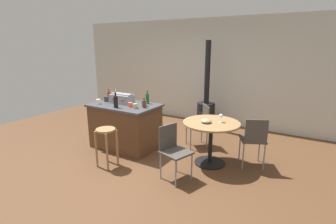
{
  "coord_description": "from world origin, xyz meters",
  "views": [
    {
      "loc": [
        2.64,
        -3.51,
        2.03
      ],
      "look_at": [
        0.39,
        0.26,
        0.87
      ],
      "focal_mm": 27.09,
      "sensor_mm": 36.0,
      "label": 1
    }
  ],
  "objects_px": {
    "folding_chair_far": "(200,122)",
    "cup_3": "(98,102)",
    "toolbox": "(122,98)",
    "serving_bowl": "(206,121)",
    "dining_table": "(211,132)",
    "wine_glass": "(221,116)",
    "cup_0": "(106,99)",
    "wood_stove": "(206,108)",
    "bottle_0": "(144,104)",
    "cup_1": "(130,105)",
    "kitchen_island": "(125,126)",
    "folding_chair_left": "(173,148)",
    "folding_chair_near": "(254,138)",
    "bottle_2": "(116,102)",
    "bottle_1": "(109,96)",
    "cup_2": "(135,106)",
    "cup_4": "(144,103)",
    "bottle_4": "(147,98)",
    "bottle_3": "(116,96)",
    "wooden_stool": "(106,139)"
  },
  "relations": [
    {
      "from": "bottle_0",
      "to": "cup_1",
      "type": "bearing_deg",
      "value": -163.59
    },
    {
      "from": "cup_2",
      "to": "cup_4",
      "type": "distance_m",
      "value": 0.25
    },
    {
      "from": "bottle_1",
      "to": "toolbox",
      "type": "bearing_deg",
      "value": -11.08
    },
    {
      "from": "toolbox",
      "to": "serving_bowl",
      "type": "distance_m",
      "value": 1.84
    },
    {
      "from": "cup_1",
      "to": "cup_2",
      "type": "xyz_separation_m",
      "value": [
        0.16,
        -0.05,
        0.0
      ]
    },
    {
      "from": "bottle_0",
      "to": "wood_stove",
      "type": "bearing_deg",
      "value": 78.02
    },
    {
      "from": "cup_1",
      "to": "bottle_0",
      "type": "bearing_deg",
      "value": 16.41
    },
    {
      "from": "folding_chair_near",
      "to": "bottle_0",
      "type": "xyz_separation_m",
      "value": [
        -1.94,
        -0.42,
        0.44
      ]
    },
    {
      "from": "bottle_3",
      "to": "serving_bowl",
      "type": "xyz_separation_m",
      "value": [
        2.11,
        -0.13,
        -0.19
      ]
    },
    {
      "from": "cup_2",
      "to": "bottle_4",
      "type": "bearing_deg",
      "value": 95.67
    },
    {
      "from": "folding_chair_near",
      "to": "toolbox",
      "type": "xyz_separation_m",
      "value": [
        -2.56,
        -0.33,
        0.46
      ]
    },
    {
      "from": "cup_2",
      "to": "cup_4",
      "type": "relative_size",
      "value": 0.98
    },
    {
      "from": "cup_2",
      "to": "cup_1",
      "type": "bearing_deg",
      "value": 161.37
    },
    {
      "from": "serving_bowl",
      "to": "bottle_2",
      "type": "bearing_deg",
      "value": -167.7
    },
    {
      "from": "kitchen_island",
      "to": "wine_glass",
      "type": "xyz_separation_m",
      "value": [
        1.9,
        0.25,
        0.42
      ]
    },
    {
      "from": "folding_chair_far",
      "to": "cup_3",
      "type": "bearing_deg",
      "value": -148.94
    },
    {
      "from": "folding_chair_near",
      "to": "bottle_2",
      "type": "relative_size",
      "value": 2.99
    },
    {
      "from": "bottle_1",
      "to": "bottle_4",
      "type": "distance_m",
      "value": 0.91
    },
    {
      "from": "serving_bowl",
      "to": "cup_3",
      "type": "bearing_deg",
      "value": -171.8
    },
    {
      "from": "dining_table",
      "to": "wine_glass",
      "type": "relative_size",
      "value": 6.75
    },
    {
      "from": "wooden_stool",
      "to": "folding_chair_near",
      "type": "bearing_deg",
      "value": 29.83
    },
    {
      "from": "wood_stove",
      "to": "bottle_1",
      "type": "xyz_separation_m",
      "value": [
        -1.47,
        -1.83,
        0.47
      ]
    },
    {
      "from": "cup_0",
      "to": "serving_bowl",
      "type": "bearing_deg",
      "value": 1.61
    },
    {
      "from": "bottle_1",
      "to": "bottle_0",
      "type": "bearing_deg",
      "value": -9.45
    },
    {
      "from": "folding_chair_left",
      "to": "serving_bowl",
      "type": "bearing_deg",
      "value": 69.78
    },
    {
      "from": "wood_stove",
      "to": "cup_4",
      "type": "distance_m",
      "value": 2.0
    },
    {
      "from": "folding_chair_near",
      "to": "cup_3",
      "type": "bearing_deg",
      "value": -167.69
    },
    {
      "from": "folding_chair_far",
      "to": "cup_3",
      "type": "distance_m",
      "value": 2.09
    },
    {
      "from": "bottle_1",
      "to": "bottle_3",
      "type": "bearing_deg",
      "value": 18.9
    },
    {
      "from": "cup_4",
      "to": "wine_glass",
      "type": "xyz_separation_m",
      "value": [
        1.49,
        0.15,
        -0.08
      ]
    },
    {
      "from": "folding_chair_left",
      "to": "wine_glass",
      "type": "xyz_separation_m",
      "value": [
        0.45,
        0.85,
        0.37
      ]
    },
    {
      "from": "cup_1",
      "to": "cup_4",
      "type": "height_order",
      "value": "cup_4"
    },
    {
      "from": "cup_1",
      "to": "wine_glass",
      "type": "relative_size",
      "value": 0.86
    },
    {
      "from": "folding_chair_left",
      "to": "cup_0",
      "type": "bearing_deg",
      "value": 162.58
    },
    {
      "from": "folding_chair_left",
      "to": "cup_0",
      "type": "relative_size",
      "value": 6.88
    },
    {
      "from": "cup_3",
      "to": "wood_stove",
      "type": "bearing_deg",
      "value": 57.88
    },
    {
      "from": "folding_chair_far",
      "to": "bottle_4",
      "type": "height_order",
      "value": "bottle_4"
    },
    {
      "from": "kitchen_island",
      "to": "cup_1",
      "type": "relative_size",
      "value": 10.77
    },
    {
      "from": "wooden_stool",
      "to": "bottle_2",
      "type": "xyz_separation_m",
      "value": [
        -0.25,
        0.55,
        0.52
      ]
    },
    {
      "from": "kitchen_island",
      "to": "bottle_3",
      "type": "relative_size",
      "value": 5.53
    },
    {
      "from": "bottle_0",
      "to": "bottle_1",
      "type": "distance_m",
      "value": 1.06
    },
    {
      "from": "wooden_stool",
      "to": "folding_chair_near",
      "type": "xyz_separation_m",
      "value": [
        2.15,
        1.23,
        0.04
      ]
    },
    {
      "from": "bottle_1",
      "to": "cup_0",
      "type": "height_order",
      "value": "bottle_1"
    },
    {
      "from": "folding_chair_far",
      "to": "serving_bowl",
      "type": "distance_m",
      "value": 0.9
    },
    {
      "from": "kitchen_island",
      "to": "folding_chair_near",
      "type": "distance_m",
      "value": 2.47
    },
    {
      "from": "folding_chair_left",
      "to": "dining_table",
      "type": "bearing_deg",
      "value": 67.6
    },
    {
      "from": "kitchen_island",
      "to": "bottle_0",
      "type": "xyz_separation_m",
      "value": [
        0.49,
        -0.02,
        0.52
      ]
    },
    {
      "from": "folding_chair_left",
      "to": "bottle_0",
      "type": "height_order",
      "value": "bottle_0"
    },
    {
      "from": "folding_chair_near",
      "to": "bottle_2",
      "type": "bearing_deg",
      "value": -164.08
    },
    {
      "from": "bottle_0",
      "to": "serving_bowl",
      "type": "bearing_deg",
      "value": 4.69
    }
  ]
}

